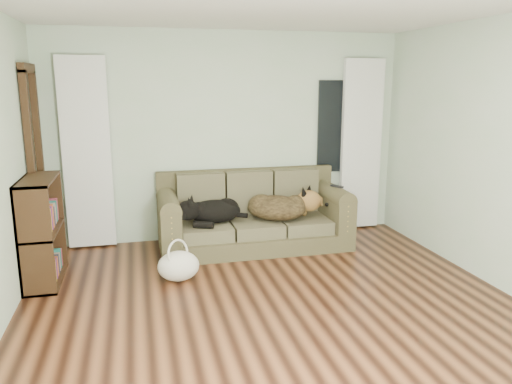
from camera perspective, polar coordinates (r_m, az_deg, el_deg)
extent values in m
plane|color=black|center=(4.36, 3.13, -14.59)|extent=(5.00, 5.00, 0.00)
cube|color=beige|center=(6.35, -3.27, 6.32)|extent=(4.50, 0.04, 2.60)
cube|color=white|center=(6.21, -18.77, 4.14)|extent=(0.55, 0.08, 2.25)
cube|color=white|center=(6.85, 11.91, 5.27)|extent=(0.55, 0.08, 2.25)
cube|color=black|center=(6.72, 9.11, 7.39)|extent=(0.50, 0.03, 1.20)
cube|color=black|center=(5.93, -23.81, 2.39)|extent=(0.07, 0.60, 2.10)
cube|color=#42402C|center=(6.04, -0.25, -2.18)|extent=(2.27, 0.98, 0.93)
ellipsoid|color=black|center=(5.92, -5.10, -2.25)|extent=(0.65, 0.46, 0.27)
ellipsoid|color=black|center=(6.03, 2.80, -1.83)|extent=(0.90, 0.81, 0.33)
cube|color=black|center=(6.18, 9.22, 0.66)|extent=(0.13, 0.20, 0.02)
ellipsoid|color=silver|center=(5.17, -8.86, -8.30)|extent=(0.52, 0.47, 0.31)
cube|color=black|center=(5.44, -23.24, -4.36)|extent=(0.40, 0.88, 1.06)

